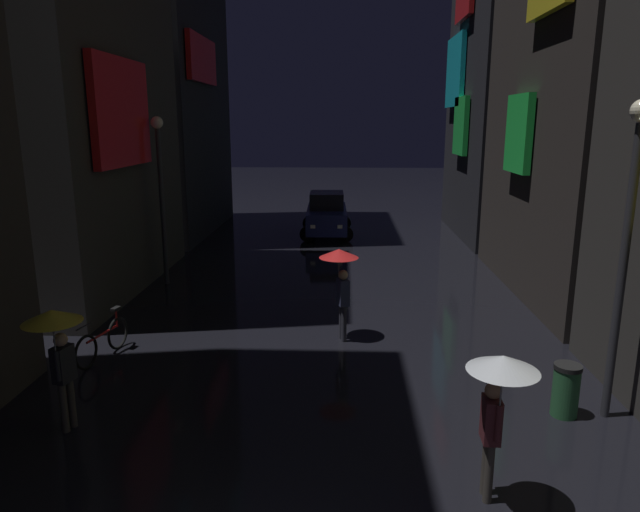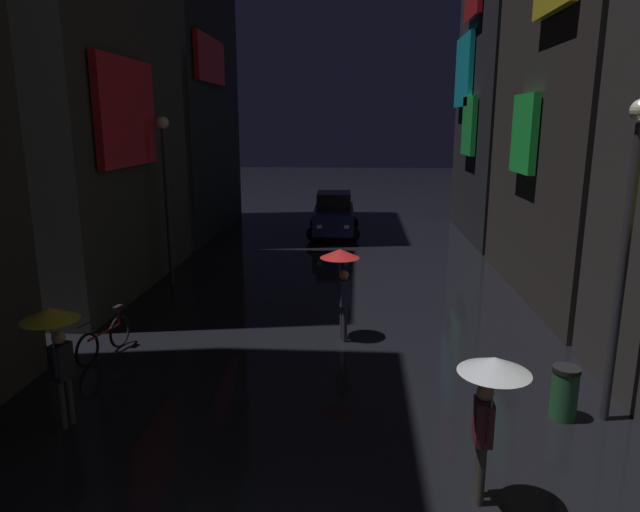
% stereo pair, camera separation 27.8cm
% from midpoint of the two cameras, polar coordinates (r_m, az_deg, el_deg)
% --- Properties ---
extents(building_right_far, '(4.25, 7.87, 13.31)m').
position_cam_midpoint_polar(building_right_far, '(26.26, 19.75, 16.34)').
color(building_right_far, black).
rests_on(building_right_far, ground).
extents(pedestrian_foreground_right_clear, '(0.90, 0.90, 2.12)m').
position_cam_midpoint_polar(pedestrian_foreground_right_clear, '(7.64, 17.70, -12.57)').
color(pedestrian_foreground_right_clear, '#38332D').
rests_on(pedestrian_foreground_right_clear, ground).
extents(pedestrian_foreground_left_red, '(0.90, 0.90, 2.12)m').
position_cam_midpoint_polar(pedestrian_foreground_left_red, '(12.91, 2.74, -1.31)').
color(pedestrian_foreground_left_red, '#2D2D38').
rests_on(pedestrian_foreground_left_red, ground).
extents(pedestrian_midstreet_centre_yellow, '(0.90, 0.90, 2.12)m').
position_cam_midpoint_polar(pedestrian_midstreet_centre_yellow, '(9.90, -24.34, -7.11)').
color(pedestrian_midstreet_centre_yellow, '#38332D').
rests_on(pedestrian_midstreet_centre_yellow, ground).
extents(bicycle_parked_at_storefront, '(0.44, 1.79, 0.96)m').
position_cam_midpoint_polar(bicycle_parked_at_storefront, '(13.11, -20.17, -7.79)').
color(bicycle_parked_at_storefront, black).
rests_on(bicycle_parked_at_storefront, ground).
extents(car_distant, '(2.33, 4.19, 1.92)m').
position_cam_midpoint_polar(car_distant, '(25.15, 1.71, 4.14)').
color(car_distant, navy).
rests_on(car_distant, ground).
extents(streetlamp_right_near, '(0.36, 0.36, 5.26)m').
position_cam_midpoint_polar(streetlamp_right_near, '(10.21, 29.10, 2.53)').
color(streetlamp_right_near, '#2D2D33').
rests_on(streetlamp_right_near, ground).
extents(streetlamp_left_far, '(0.36, 0.36, 5.08)m').
position_cam_midpoint_polar(streetlamp_left_far, '(17.86, -14.71, 7.36)').
color(streetlamp_left_far, '#2D2D33').
rests_on(streetlamp_left_far, ground).
extents(trash_bin, '(0.46, 0.46, 0.93)m').
position_cam_midpoint_polar(trash_bin, '(10.75, 23.94, -12.39)').
color(trash_bin, '#265933').
rests_on(trash_bin, ground).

